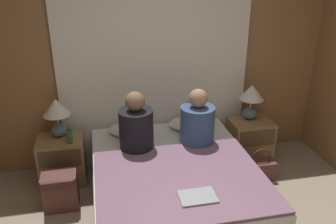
{
  "coord_description": "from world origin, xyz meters",
  "views": [
    {
      "loc": [
        -0.7,
        -2.12,
        2.45
      ],
      "look_at": [
        0.0,
        1.2,
        0.97
      ],
      "focal_mm": 38.0,
      "sensor_mm": 36.0,
      "label": 1
    }
  ],
  "objects": [
    {
      "name": "wall_back",
      "position": [
        0.0,
        2.01,
        1.25
      ],
      "size": [
        4.42,
        0.06,
        2.5
      ],
      "color": "olive",
      "rests_on": "ground_plane"
    },
    {
      "name": "curtain_panel",
      "position": [
        0.0,
        1.95,
        1.14
      ],
      "size": [
        2.52,
        0.02,
        2.28
      ],
      "color": "white",
      "rests_on": "ground_plane"
    },
    {
      "name": "bed",
      "position": [
        0.0,
        0.9,
        0.26
      ],
      "size": [
        1.65,
        1.99,
        0.52
      ],
      "color": "brown",
      "rests_on": "ground_plane"
    },
    {
      "name": "nightstand_left",
      "position": [
        -1.17,
        1.64,
        0.28
      ],
      "size": [
        0.52,
        0.43,
        0.56
      ],
      "color": "#937047",
      "rests_on": "ground_plane"
    },
    {
      "name": "nightstand_right",
      "position": [
        1.17,
        1.64,
        0.28
      ],
      "size": [
        0.52,
        0.43,
        0.56
      ],
      "color": "#937047",
      "rests_on": "ground_plane"
    },
    {
      "name": "lamp_left",
      "position": [
        -1.17,
        1.71,
        0.86
      ],
      "size": [
        0.31,
        0.31,
        0.46
      ],
      "color": "slate",
      "rests_on": "nightstand_left"
    },
    {
      "name": "lamp_right",
      "position": [
        1.17,
        1.71,
        0.86
      ],
      "size": [
        0.31,
        0.31,
        0.46
      ],
      "color": "slate",
      "rests_on": "nightstand_right"
    },
    {
      "name": "pillow_left",
      "position": [
        -0.36,
        1.68,
        0.58
      ],
      "size": [
        0.5,
        0.35,
        0.12
      ],
      "color": "silver",
      "rests_on": "bed"
    },
    {
      "name": "pillow_right",
      "position": [
        0.36,
        1.68,
        0.58
      ],
      "size": [
        0.5,
        0.35,
        0.12
      ],
      "color": "silver",
      "rests_on": "bed"
    },
    {
      "name": "blanket_on_bed",
      "position": [
        0.0,
        0.59,
        0.54
      ],
      "size": [
        1.59,
        1.31,
        0.03
      ],
      "color": "slate",
      "rests_on": "bed"
    },
    {
      "name": "person_left_in_bed",
      "position": [
        -0.33,
        1.29,
        0.8
      ],
      "size": [
        0.37,
        0.37,
        0.67
      ],
      "color": "black",
      "rests_on": "bed"
    },
    {
      "name": "person_right_in_bed",
      "position": [
        0.35,
        1.29,
        0.78
      ],
      "size": [
        0.38,
        0.38,
        0.65
      ],
      "color": "#38517A",
      "rests_on": "bed"
    },
    {
      "name": "beer_bottle_on_left_stand",
      "position": [
        -1.05,
        1.51,
        0.64
      ],
      "size": [
        0.06,
        0.06,
        0.22
      ],
      "color": "#2D4C28",
      "rests_on": "nightstand_left"
    },
    {
      "name": "laptop_on_bed",
      "position": [
        0.07,
        0.28,
        0.56
      ],
      "size": [
        0.32,
        0.23,
        0.02
      ],
      "color": "#9EA0A5",
      "rests_on": "blanket_on_bed"
    },
    {
      "name": "backpack_on_floor",
      "position": [
        -1.17,
        1.14,
        0.23
      ],
      "size": [
        0.36,
        0.28,
        0.4
      ],
      "color": "brown",
      "rests_on": "ground_plane"
    },
    {
      "name": "handbag_on_floor",
      "position": [
        1.12,
        1.2,
        0.13
      ],
      "size": [
        0.34,
        0.2,
        0.4
      ],
      "color": "brown",
      "rests_on": "ground_plane"
    }
  ]
}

